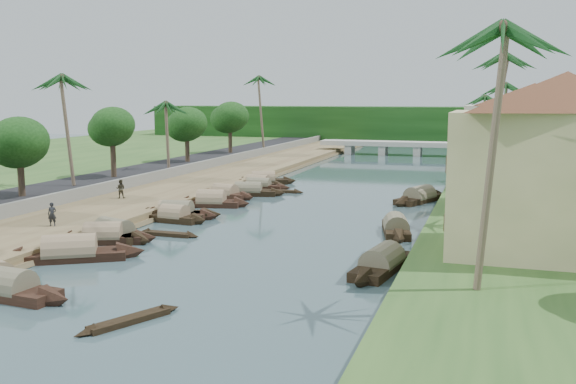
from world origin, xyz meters
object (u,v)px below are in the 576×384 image
(sampan_0, at_px, (5,289))
(building_near, at_px, (562,163))
(bridge, at_px, (401,145))
(person_near, at_px, (52,214))

(sampan_0, bearing_deg, building_near, 31.22)
(building_near, distance_m, sampan_0, 30.41)
(bridge, relative_size, person_near, 16.32)
(building_near, height_order, sampan_0, building_near)
(bridge, height_order, sampan_0, bridge)
(building_near, relative_size, sampan_0, 1.75)
(bridge, distance_m, building_near, 76.54)
(sampan_0, bearing_deg, bridge, 90.26)
(building_near, xyz_separation_m, person_near, (-33.73, -0.33, -4.73))
(building_near, distance_m, person_near, 34.06)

